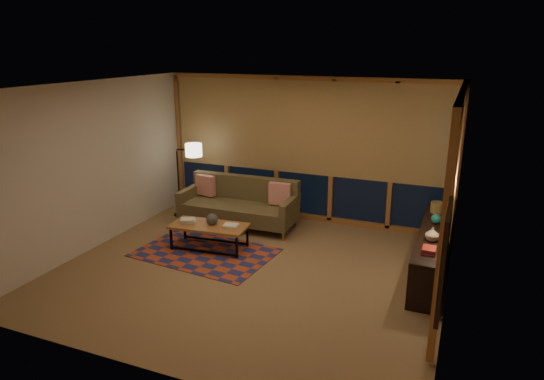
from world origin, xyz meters
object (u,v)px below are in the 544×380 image
at_px(floor_lamp, 178,180).
at_px(bookshelf, 432,251).
at_px(coffee_table, 210,237).
at_px(sofa, 238,204).

height_order(floor_lamp, bookshelf, floor_lamp).
bearing_deg(floor_lamp, coffee_table, -56.69).
relative_size(floor_lamp, bookshelf, 0.56).
height_order(sofa, coffee_table, sofa).
relative_size(sofa, coffee_table, 1.69).
height_order(sofa, bookshelf, sofa).
xyz_separation_m(sofa, floor_lamp, (-1.34, 0.11, 0.29)).
relative_size(coffee_table, floor_lamp, 0.86).
bearing_deg(bookshelf, floor_lamp, 171.54).
distance_m(sofa, coffee_table, 1.15).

